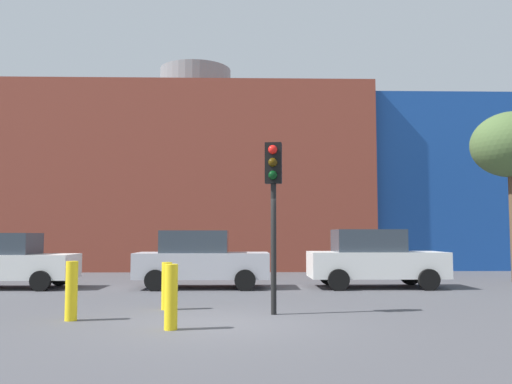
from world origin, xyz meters
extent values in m
plane|color=#47474C|center=(0.00, 0.00, 0.00)|extent=(200.00, 200.00, 0.00)
cube|color=brown|center=(-2.24, 19.97, 4.57)|extent=(18.06, 10.71, 9.13)
cube|color=#19479E|center=(10.95, 19.97, 4.35)|extent=(8.33, 9.64, 8.70)
cylinder|color=slate|center=(-2.24, 19.97, 10.13)|extent=(4.00, 4.00, 2.00)
cube|color=white|center=(-7.02, 7.11, 0.70)|extent=(4.10, 1.76, 0.78)
cube|color=#333D47|center=(-7.26, 7.11, 1.43)|extent=(2.05, 1.56, 0.68)
cylinder|color=black|center=(-5.70, 8.01, 0.31)|extent=(0.62, 0.21, 0.62)
cylinder|color=black|center=(-5.70, 6.22, 0.31)|extent=(0.62, 0.21, 0.62)
cube|color=silver|center=(-0.82, 7.11, 0.73)|extent=(4.28, 1.84, 0.82)
cube|color=#333D47|center=(-1.08, 7.11, 1.50)|extent=(2.14, 1.63, 0.71)
cylinder|color=black|center=(0.55, 8.05, 0.33)|extent=(0.65, 0.22, 0.65)
cylinder|color=black|center=(0.55, 6.18, 0.33)|extent=(0.65, 0.22, 0.65)
cylinder|color=black|center=(-2.20, 8.05, 0.33)|extent=(0.65, 0.22, 0.65)
cylinder|color=black|center=(-2.20, 6.18, 0.33)|extent=(0.65, 0.22, 0.65)
cube|color=white|center=(4.84, 7.11, 0.75)|extent=(4.37, 1.87, 0.83)
cube|color=#333D47|center=(4.58, 7.11, 1.53)|extent=(2.18, 1.66, 0.73)
cylinder|color=black|center=(6.25, 8.07, 0.33)|extent=(0.67, 0.23, 0.67)
cylinder|color=black|center=(6.25, 6.16, 0.33)|extent=(0.67, 0.23, 0.67)
cylinder|color=black|center=(3.44, 8.07, 0.33)|extent=(0.67, 0.23, 0.67)
cylinder|color=black|center=(3.44, 6.16, 0.33)|extent=(0.67, 0.23, 0.67)
cylinder|color=black|center=(1.16, 1.13, 1.42)|extent=(0.12, 0.12, 2.84)
cube|color=black|center=(1.16, 1.13, 3.29)|extent=(0.39, 0.29, 0.90)
sphere|color=red|center=(1.13, 0.99, 3.57)|extent=(0.20, 0.20, 0.20)
sphere|color=#3C2905|center=(1.13, 0.99, 3.29)|extent=(0.20, 0.20, 0.20)
sphere|color=black|center=(1.13, 0.99, 3.01)|extent=(0.20, 0.20, 0.20)
cylinder|color=yellow|center=(-0.82, -0.73, 0.59)|extent=(0.24, 0.24, 1.18)
cylinder|color=yellow|center=(-2.96, 0.38, 0.59)|extent=(0.24, 0.24, 1.18)
cylinder|color=yellow|center=(-1.27, 1.96, 0.54)|extent=(0.24, 0.24, 1.08)
camera|label=1|loc=(0.49, -10.84, 1.71)|focal=38.50mm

